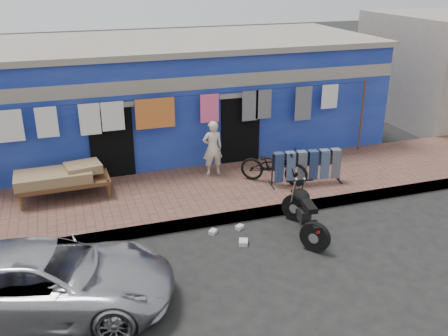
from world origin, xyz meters
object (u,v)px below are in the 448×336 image
seated_person (213,148)px  bicycle (274,162)px  car (46,279)px  charpoy (65,183)px  jeans_rack (307,167)px  motorcycle (305,212)px

seated_person → bicycle: 1.66m
car → charpoy: (0.43, 3.95, 0.02)m
car → bicycle: bearing=-45.9°
jeans_rack → charpoy: bearing=169.5°
charpoy → seated_person: bearing=3.9°
car → bicycle: (5.46, 3.18, 0.21)m
bicycle → jeans_rack: bearing=-74.3°
motorcycle → jeans_rack: 2.20m
bicycle → jeans_rack: (0.75, -0.31, -0.11)m
motorcycle → charpoy: (-4.77, 3.02, 0.07)m
seated_person → motorcycle: (1.03, -3.28, -0.44)m
car → motorcycle: bearing=-66.0°
seated_person → jeans_rack: bearing=147.4°
seated_person → jeans_rack: size_ratio=0.76×
car → seated_person: (4.16, 4.20, 0.38)m
seated_person → motorcycle: bearing=107.9°
car → motorcycle: (5.19, 0.93, -0.06)m
charpoy → jeans_rack: jeans_rack is taller
charpoy → jeans_rack: (5.79, -1.08, 0.08)m
bicycle → charpoy: size_ratio=0.78×
car → jeans_rack: size_ratio=2.24×
charpoy → jeans_rack: size_ratio=1.16×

